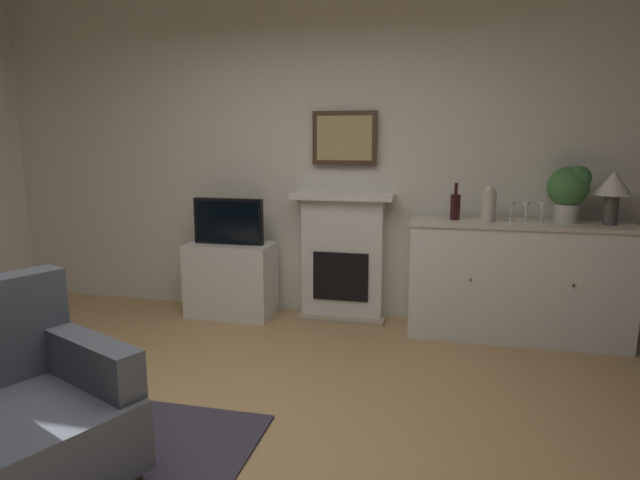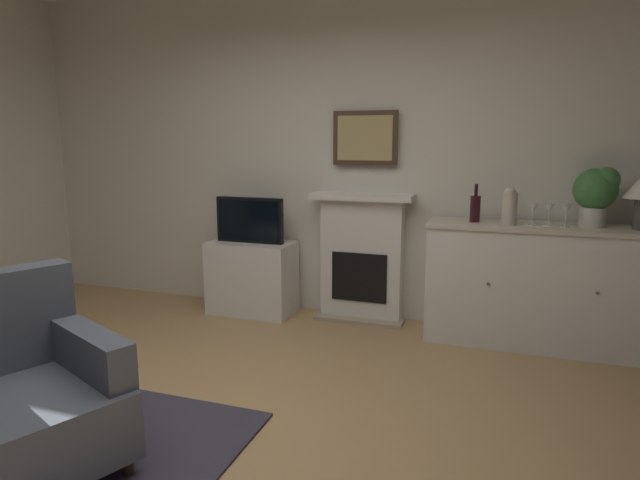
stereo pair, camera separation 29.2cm
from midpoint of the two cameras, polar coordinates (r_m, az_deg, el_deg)
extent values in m
cube|color=tan|center=(2.92, -8.78, -22.42)|extent=(6.27, 4.81, 0.10)
cube|color=silver|center=(4.68, 4.48, 9.47)|extent=(6.27, 0.06, 2.90)
cube|color=#383342|center=(3.07, -26.28, -20.50)|extent=(1.88, 1.59, 0.02)
cube|color=white|center=(4.63, 6.34, -2.13)|extent=(0.70, 0.18, 1.05)
cube|color=tan|center=(4.67, 5.94, -8.49)|extent=(0.77, 0.20, 0.03)
cube|color=black|center=(4.57, 6.04, -4.03)|extent=(0.48, 0.02, 0.42)
cube|color=white|center=(4.51, 6.40, 4.63)|extent=(0.87, 0.27, 0.05)
cube|color=#473323|center=(4.56, 6.72, 10.80)|extent=(0.55, 0.03, 0.45)
cube|color=tan|center=(4.54, 6.68, 10.80)|extent=(0.47, 0.01, 0.37)
cube|color=white|center=(4.38, 24.19, -4.75)|extent=(1.63, 0.45, 0.90)
cube|color=beige|center=(4.29, 24.65, 1.23)|extent=(1.66, 0.48, 0.03)
sphere|color=brown|center=(4.12, 19.54, -4.48)|extent=(0.02, 0.02, 0.02)
sphere|color=brown|center=(4.20, 29.42, -4.99)|extent=(0.02, 0.02, 0.02)
cylinder|color=#331419|center=(4.26, 18.20, 3.18)|extent=(0.08, 0.08, 0.20)
cylinder|color=#331419|center=(4.25, 18.31, 5.11)|extent=(0.03, 0.03, 0.09)
cylinder|color=silver|center=(4.24, 23.63, 1.44)|extent=(0.06, 0.06, 0.00)
cylinder|color=silver|center=(4.23, 23.67, 2.07)|extent=(0.01, 0.01, 0.09)
cone|color=silver|center=(4.22, 23.75, 3.15)|extent=(0.07, 0.07, 0.07)
cylinder|color=silver|center=(4.26, 25.09, 1.37)|extent=(0.06, 0.06, 0.00)
cylinder|color=silver|center=(4.25, 25.14, 2.00)|extent=(0.01, 0.01, 0.09)
cone|color=silver|center=(4.24, 25.22, 3.07)|extent=(0.07, 0.07, 0.07)
cylinder|color=silver|center=(4.25, 26.58, 1.24)|extent=(0.06, 0.06, 0.00)
cylinder|color=silver|center=(4.25, 26.64, 1.87)|extent=(0.01, 0.01, 0.09)
cone|color=silver|center=(4.24, 26.73, 2.94)|extent=(0.07, 0.07, 0.07)
cylinder|color=beige|center=(4.21, 21.53, 3.15)|extent=(0.11, 0.11, 0.24)
sphere|color=beige|center=(4.19, 21.64, 4.77)|extent=(0.08, 0.08, 0.08)
cube|color=white|center=(4.82, -5.57, -4.03)|extent=(0.75, 0.42, 0.65)
cube|color=black|center=(4.70, -5.78, 2.13)|extent=(0.62, 0.06, 0.40)
cube|color=black|center=(4.67, -5.95, 2.07)|extent=(0.57, 0.01, 0.35)
cylinder|color=beige|center=(4.38, 28.93, 2.16)|extent=(0.18, 0.18, 0.14)
sphere|color=#3D753D|center=(4.36, 29.16, 4.77)|extent=(0.30, 0.30, 0.30)
sphere|color=#3D753D|center=(4.33, 30.09, 5.59)|extent=(0.18, 0.18, 0.18)
cube|color=#474C56|center=(2.83, -26.64, -17.45)|extent=(1.04, 1.02, 0.32)
cube|color=#474C56|center=(2.83, -20.94, -11.00)|extent=(0.72, 0.42, 0.22)
cylinder|color=#473323|center=(2.77, -16.84, -22.35)|extent=(0.05, 0.05, 0.10)
cylinder|color=#473323|center=(3.31, -23.12, -17.05)|extent=(0.05, 0.05, 0.10)
camera|label=1|loc=(0.15, -87.14, 0.53)|focal=29.86mm
camera|label=2|loc=(0.15, 92.86, -0.53)|focal=29.86mm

